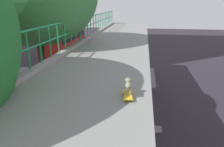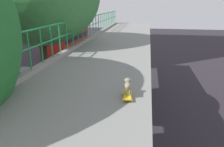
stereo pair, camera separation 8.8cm
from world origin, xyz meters
name	(u,v)px [view 1 (the left image)]	position (x,y,z in m)	size (l,w,h in m)	color
overpass_deck	(58,129)	(1.39, 0.00, 4.98)	(3.38, 36.56, 0.53)	gray
car_white_fifth	(38,101)	(-4.22, 8.92, 0.68)	(1.80, 4.37, 1.44)	white
car_black_sixth	(21,79)	(-7.87, 12.78, 0.70)	(1.76, 3.92, 1.47)	black
car_grey_seventh	(70,72)	(-4.30, 15.59, 0.63)	(1.77, 4.20, 1.30)	slate
city_bus	(67,40)	(-8.37, 25.91, 1.98)	(2.53, 10.69, 3.52)	#B31F19
toy_skateboard	(128,95)	(2.57, 0.95, 5.32)	(0.25, 0.54, 0.09)	gold
small_dog	(128,84)	(2.56, 1.02, 5.53)	(0.18, 0.38, 0.30)	#7A785C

